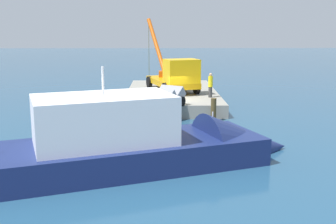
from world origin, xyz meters
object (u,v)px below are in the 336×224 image
Objects in this scene: dock_worker at (210,85)px; moored_yacht at (162,153)px; crane_truck at (175,75)px; salvaged_car at (158,112)px.

moored_yacht is at bearing -16.14° from dock_worker.
moored_yacht is at bearing -4.06° from crane_truck.
salvaged_car is (4.24, -3.90, -1.20)m from dock_worker.
dock_worker is at bearing 163.86° from moored_yacht.
salvaged_car is at bearing -178.26° from moored_yacht.
salvaged_car is 8.35m from moored_yacht.
dock_worker reaches higher than salvaged_car.
moored_yacht reaches higher than dock_worker.
crane_truck is 3.73m from dock_worker.
dock_worker is at bearing 137.44° from salvaged_car.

